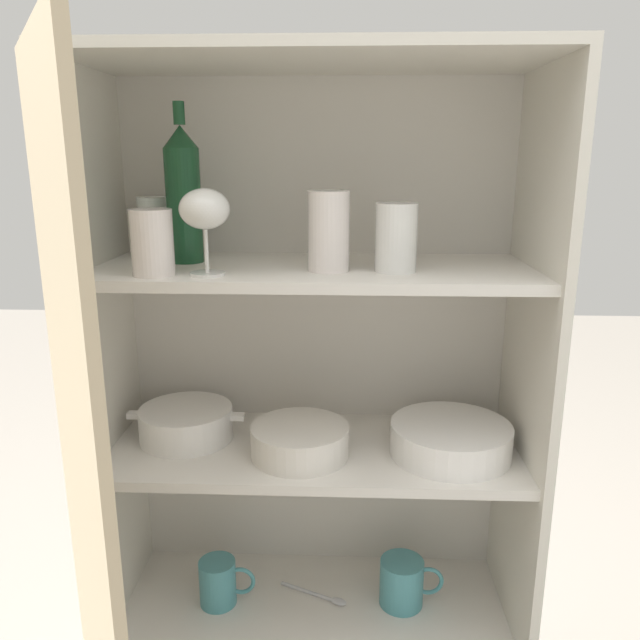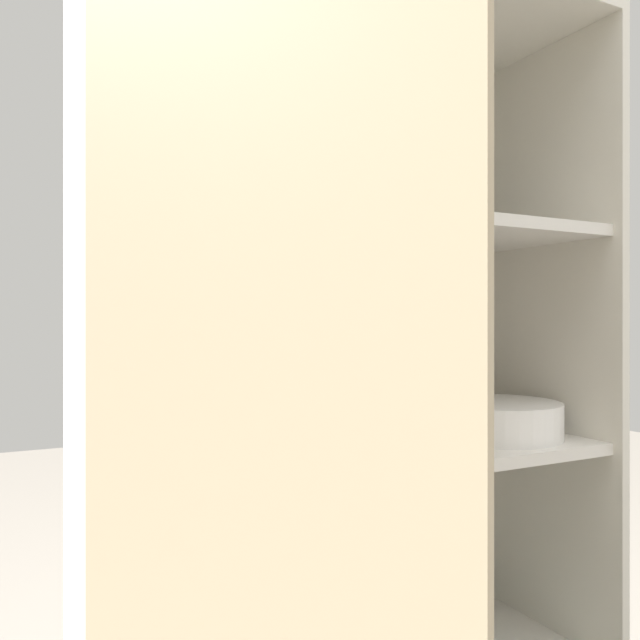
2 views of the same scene
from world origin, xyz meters
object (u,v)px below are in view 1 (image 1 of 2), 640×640
Objects in this scene: wine_bottle at (183,194)px; plate_stack_white at (451,439)px; casserole_dish at (186,423)px; coffee_mug_primary at (219,582)px; mixing_bowl_large at (300,439)px.

wine_bottle is 1.26× the size of plate_stack_white.
wine_bottle reaches higher than casserole_dish.
wine_bottle is at bearing 132.89° from coffee_mug_primary.
wine_bottle reaches higher than coffee_mug_primary.
casserole_dish is (-0.24, 0.07, -0.00)m from mixing_bowl_large.
mixing_bowl_large is at bearing -19.43° from wine_bottle.
coffee_mug_primary is (0.04, -0.05, -0.83)m from wine_bottle.
coffee_mug_primary is (-0.18, 0.03, -0.36)m from mixing_bowl_large.
plate_stack_white reaches higher than mixing_bowl_large.
mixing_bowl_large is 0.40m from coffee_mug_primary.
mixing_bowl_large is at bearing -15.34° from casserole_dish.
plate_stack_white reaches higher than coffee_mug_primary.
casserole_dish reaches higher than mixing_bowl_large.
mixing_bowl_large is at bearing -176.41° from plate_stack_white.
wine_bottle is 0.53m from mixing_bowl_large.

